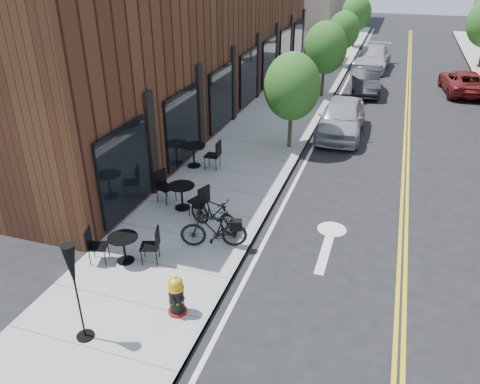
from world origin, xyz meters
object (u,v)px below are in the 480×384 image
(bicycle_left, at_px, (214,229))
(bistro_set_c, at_px, (193,152))
(parked_car_a, at_px, (342,117))
(parked_car_b, at_px, (364,80))
(patio_umbrella, at_px, (73,273))
(fire_hydrant, at_px, (176,296))
(bicycle_right, at_px, (214,213))
(bistro_set_b, at_px, (182,193))
(parked_car_far, at_px, (464,82))
(bistro_set_a, at_px, (124,245))
(parked_car_c, at_px, (373,58))

(bicycle_left, xyz_separation_m, bistro_set_c, (-2.64, 4.76, 0.00))
(parked_car_a, height_order, parked_car_b, parked_car_a)
(bistro_set_c, bearing_deg, patio_umbrella, -82.30)
(patio_umbrella, height_order, parked_car_b, patio_umbrella)
(bicycle_left, bearing_deg, patio_umbrella, -36.21)
(fire_hydrant, relative_size, parked_car_b, 0.22)
(bicycle_right, distance_m, bistro_set_b, 1.62)
(bistro_set_c, bearing_deg, parked_car_b, 67.78)
(bistro_set_c, bearing_deg, bicycle_right, -60.19)
(parked_car_a, distance_m, parked_car_b, 7.45)
(bicycle_left, distance_m, bicycle_right, 0.88)
(parked_car_b, bearing_deg, patio_umbrella, -107.58)
(parked_car_b, height_order, parked_car_far, parked_car_b)
(bistro_set_a, bearing_deg, parked_car_c, 62.19)
(bistro_set_a, height_order, patio_umbrella, patio_umbrella)
(bicycle_right, distance_m, patio_umbrella, 5.04)
(bicycle_left, distance_m, parked_car_far, 20.81)
(patio_umbrella, xyz_separation_m, parked_car_b, (3.74, 21.61, -1.03))
(bicycle_right, xyz_separation_m, parked_car_a, (2.38, 9.36, 0.16))
(bicycle_right, relative_size, parked_car_a, 0.37)
(bistro_set_b, height_order, parked_car_far, parked_car_far)
(bistro_set_b, xyz_separation_m, parked_car_far, (9.49, 17.63, 0.01))
(bistro_set_c, bearing_deg, parked_car_c, 74.55)
(bistro_set_c, bearing_deg, parked_car_a, 48.28)
(parked_car_b, xyz_separation_m, parked_car_far, (5.38, 1.68, -0.07))
(bistro_set_c, xyz_separation_m, parked_car_c, (5.04, 19.27, 0.10))
(fire_hydrant, distance_m, bicycle_right, 3.57)
(bicycle_right, relative_size, parked_car_b, 0.40)
(fire_hydrant, height_order, bistro_set_b, bistro_set_b)
(parked_car_far, bearing_deg, bistro_set_c, 48.22)
(bistro_set_a, distance_m, parked_car_far, 22.83)
(bistro_set_a, height_order, bistro_set_c, bistro_set_c)
(bistro_set_c, bearing_deg, bicycle_left, -61.80)
(parked_car_a, relative_size, parked_car_far, 1.00)
(parked_car_a, xyz_separation_m, parked_car_c, (0.34, 13.85, -0.03))
(parked_car_a, distance_m, parked_car_far, 10.76)
(bicycle_left, bearing_deg, bistro_set_b, -152.24)
(bistro_set_b, relative_size, parked_car_far, 0.42)
(bistro_set_b, distance_m, bistro_set_c, 3.23)
(bistro_set_b, xyz_separation_m, bistro_set_c, (-0.94, 3.09, 0.02))
(patio_umbrella, relative_size, parked_car_c, 0.43)
(parked_car_c, bearing_deg, bistro_set_b, -97.10)
(bistro_set_a, bearing_deg, bicycle_right, 35.53)
(bicycle_right, distance_m, parked_car_far, 20.17)
(parked_car_a, distance_m, parked_car_c, 13.85)
(fire_hydrant, distance_m, bistro_set_a, 2.49)
(bicycle_right, distance_m, bistro_set_a, 2.72)
(patio_umbrella, height_order, parked_car_c, patio_umbrella)
(patio_umbrella, bearing_deg, parked_car_c, 82.41)
(bicycle_left, xyz_separation_m, parked_car_a, (2.06, 10.18, 0.14))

